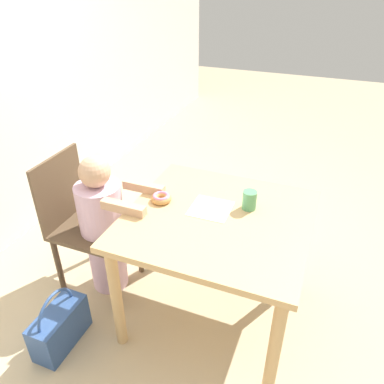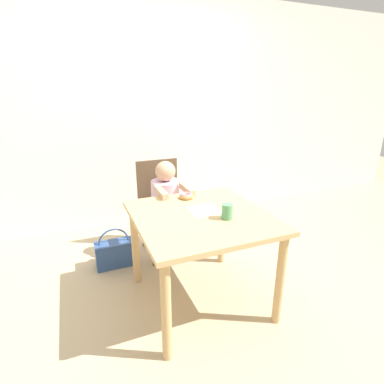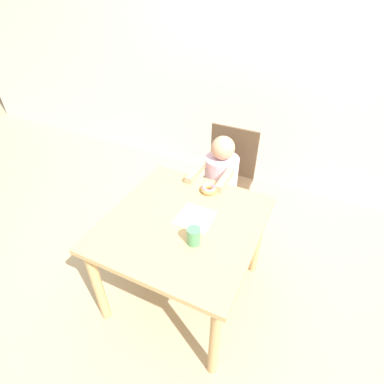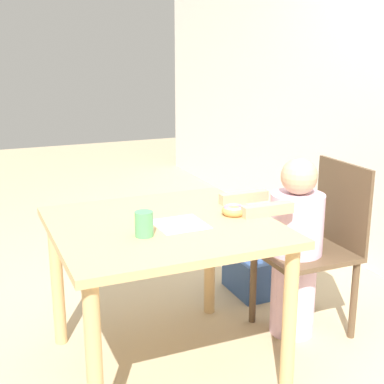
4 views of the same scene
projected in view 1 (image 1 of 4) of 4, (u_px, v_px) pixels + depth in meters
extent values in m
plane|color=tan|center=(214.00, 310.00, 2.29)|extent=(12.00, 12.00, 0.00)
cube|color=tan|center=(218.00, 219.00, 1.93)|extent=(0.90, 0.94, 0.03)
cylinder|color=tan|center=(274.00, 350.00, 1.68)|extent=(0.06, 0.06, 0.67)
cylinder|color=tan|center=(299.00, 246.00, 2.30)|extent=(0.06, 0.06, 0.67)
cylinder|color=tan|center=(116.00, 298.00, 1.93)|extent=(0.06, 0.06, 0.67)
cylinder|color=tan|center=(177.00, 217.00, 2.56)|extent=(0.06, 0.06, 0.67)
cube|color=brown|center=(96.00, 228.00, 2.29)|extent=(0.41, 0.45, 0.03)
cube|color=brown|center=(60.00, 189.00, 2.24)|extent=(0.41, 0.02, 0.44)
cylinder|color=brown|center=(112.00, 282.00, 2.21)|extent=(0.04, 0.04, 0.42)
cylinder|color=brown|center=(139.00, 247.00, 2.47)|extent=(0.04, 0.04, 0.42)
cylinder|color=brown|center=(59.00, 265.00, 2.33)|extent=(0.04, 0.04, 0.42)
cylinder|color=brown|center=(90.00, 234.00, 2.60)|extent=(0.04, 0.04, 0.42)
cylinder|color=silver|center=(108.00, 257.00, 2.38)|extent=(0.23, 0.23, 0.44)
cylinder|color=silver|center=(100.00, 208.00, 2.18)|extent=(0.27, 0.27, 0.30)
sphere|color=tan|center=(94.00, 172.00, 2.06)|extent=(0.18, 0.18, 0.18)
cube|color=tan|center=(123.00, 208.00, 1.95)|extent=(0.05, 0.25, 0.05)
cube|color=tan|center=(144.00, 187.00, 2.13)|extent=(0.05, 0.25, 0.05)
torus|color=tan|center=(161.00, 198.00, 2.04)|extent=(0.11, 0.11, 0.04)
torus|color=pink|center=(161.00, 196.00, 2.03)|extent=(0.09, 0.09, 0.02)
cube|color=white|center=(211.00, 208.00, 1.98)|extent=(0.21, 0.21, 0.00)
cube|color=#2D4C84|center=(60.00, 328.00, 2.04)|extent=(0.34, 0.15, 0.23)
torus|color=#2D4C84|center=(56.00, 313.00, 1.98)|extent=(0.27, 0.02, 0.27)
cylinder|color=#519E66|center=(249.00, 200.00, 1.96)|extent=(0.08, 0.08, 0.10)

